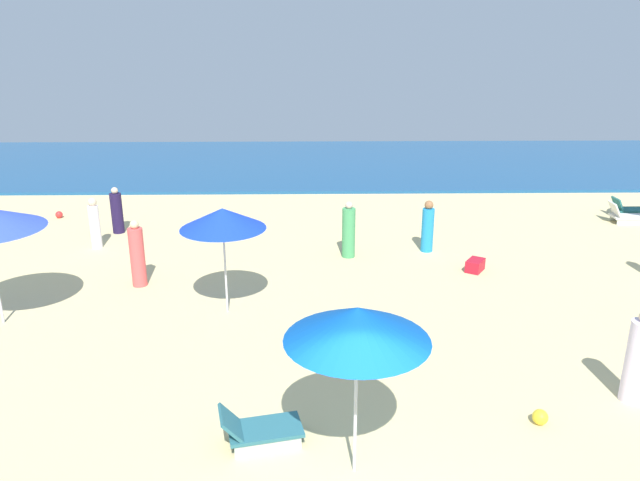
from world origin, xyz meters
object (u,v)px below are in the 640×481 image
Objects in this scene: umbrella_1 at (223,219)px; beach_ball_2 at (540,417)px; beach_ball_1 at (59,215)px; umbrella_5 at (357,324)px; beachgoer_5 at (95,224)px; beachgoer_2 at (117,212)px; beachgoer_3 at (349,232)px; lounge_chair_2_0 at (626,216)px; lounge_chair_2_1 at (631,210)px; beachgoer_4 at (137,256)px; beachgoer_0 at (428,228)px; beachgoer_6 at (637,360)px; lounge_chair_5_0 at (259,430)px; cooler_box_0 at (475,265)px.

beach_ball_2 is (5.61, -4.35, -2.10)m from umbrella_1.
beach_ball_2 is at bearing -44.18° from beach_ball_1.
beachgoer_5 is at bearing 124.95° from umbrella_5.
beachgoer_3 is (7.23, -2.38, 0.07)m from beachgoer_2.
beach_ball_2 is at bearing 150.28° from lounge_chair_2_0.
beachgoer_3 is at bearing 110.50° from lounge_chair_2_0.
lounge_chair_2_1 reaches higher than beach_ball_2.
beachgoer_2 is 1.48m from beachgoer_5.
beachgoer_2 is 5.83× the size of beach_ball_2.
beachgoer_4 is at bearing 149.97° from beachgoer_2.
beachgoer_0 reaches higher than lounge_chair_2_0.
umbrella_5 reaches higher than beachgoer_5.
beachgoer_0 is at bearing -167.06° from beachgoer_6.
lounge_chair_2_1 is 0.82× the size of beachgoer_4.
beach_ball_1 is (-12.11, 3.64, -0.59)m from beachgoer_0.
beachgoer_0 is 8.04m from beachgoer_6.
umbrella_1 reaches higher than beachgoer_5.
umbrella_5 is at bearing 158.03° from beachgoer_2.
lounge_chair_5_0 is at bearing -77.16° from umbrella_1.
umbrella_5 reaches higher than lounge_chair_5_0.
cooler_box_0 is at bearing -172.11° from beachgoer_6.
lounge_chair_2_1 is 0.94× the size of beachgoer_2.
umbrella_5 is at bearing -161.12° from beach_ball_2.
umbrella_5 is 1.70× the size of beachgoer_0.
lounge_chair_2_0 is at bearing 177.11° from beachgoer_0.
lounge_chair_2_0 is 0.76× the size of beachgoer_6.
beachgoer_3 is 7.49m from beachgoer_5.
beachgoer_2 is at bearing -75.48° from cooler_box_0.
beachgoer_6 is (9.85, -5.31, -0.02)m from beachgoer_4.
beachgoer_5 is at bearing -21.35° from beachgoer_4.
lounge_chair_5_0 is at bearing -82.70° from beachgoer_6.
beachgoer_2 is 4.76m from beachgoer_4.
lounge_chair_5_0 is 4.55m from beach_ball_2.
umbrella_5 reaches higher than lounge_chair_2_0.
beachgoer_5 is (-2.03, 2.93, -0.06)m from beachgoer_4.
umbrella_1 is 3.24m from beachgoer_4.
beachgoer_4 reaches higher than beachgoer_6.
lounge_chair_2_0 is 13.13m from beach_ball_2.
umbrella_5 is 10.73× the size of beach_ball_1.
lounge_chair_2_0 reaches higher than beach_ball_2.
umbrella_1 is 1.43× the size of beachgoer_4.
beach_ball_1 is (-2.55, 1.69, -0.56)m from beachgoer_2.
umbrella_1 is at bearing 120.66° from lounge_chair_2_0.
beachgoer_6 is 6.27m from cooler_box_0.
lounge_chair_5_0 is 0.79× the size of beachgoer_4.
cooler_box_0 is 6.84m from beach_ball_2.
lounge_chair_2_0 is 7.60m from cooler_box_0.
umbrella_1 reaches higher than lounge_chair_2_0.
beachgoer_2 is (-9.56, 1.94, -0.03)m from beachgoer_0.
lounge_chair_2_0 is 0.95× the size of lounge_chair_5_0.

